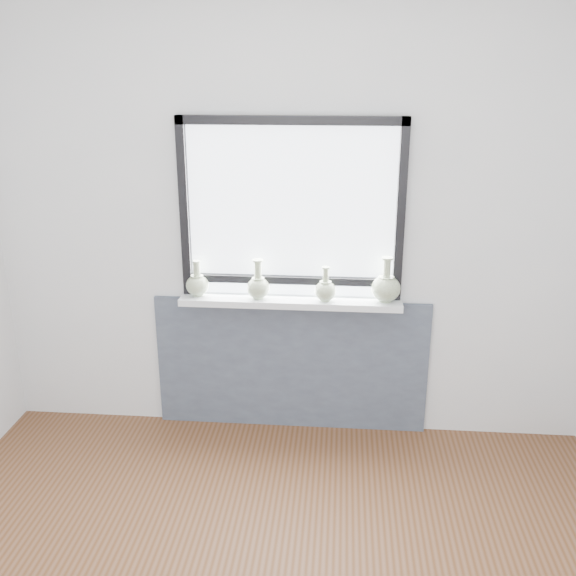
# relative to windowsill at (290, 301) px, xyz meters

# --- Properties ---
(back_wall) EXTENTS (3.60, 0.02, 2.60)m
(back_wall) POSITION_rel_windowsill_xyz_m (0.00, 0.10, 0.42)
(back_wall) COLOR silver
(back_wall) RESTS_ON ground
(apron_panel) EXTENTS (1.70, 0.03, 0.86)m
(apron_panel) POSITION_rel_windowsill_xyz_m (0.00, 0.07, -0.45)
(apron_panel) COLOR #4D586A
(apron_panel) RESTS_ON ground
(windowsill) EXTENTS (1.32, 0.18, 0.04)m
(windowsill) POSITION_rel_windowsill_xyz_m (0.00, 0.00, 0.00)
(windowsill) COLOR white
(windowsill) RESTS_ON apron_panel
(window) EXTENTS (1.30, 0.06, 1.05)m
(window) POSITION_rel_windowsill_xyz_m (0.00, 0.06, 0.56)
(window) COLOR black
(window) RESTS_ON windowsill
(vase_a) EXTENTS (0.14, 0.14, 0.22)m
(vase_a) POSITION_rel_windowsill_xyz_m (-0.56, 0.01, 0.09)
(vase_a) COLOR #AABD95
(vase_a) RESTS_ON windowsill
(vase_b) EXTENTS (0.14, 0.14, 0.24)m
(vase_b) POSITION_rel_windowsill_xyz_m (-0.19, -0.01, 0.10)
(vase_b) COLOR #AABD95
(vase_b) RESTS_ON windowsill
(vase_c) EXTENTS (0.13, 0.13, 0.21)m
(vase_c) POSITION_rel_windowsill_xyz_m (0.21, -0.02, 0.09)
(vase_c) COLOR #AABD95
(vase_c) RESTS_ON windowsill
(vase_d) EXTENTS (0.17, 0.17, 0.27)m
(vase_d) POSITION_rel_windowsill_xyz_m (0.56, 0.00, 0.11)
(vase_d) COLOR #AABD95
(vase_d) RESTS_ON windowsill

